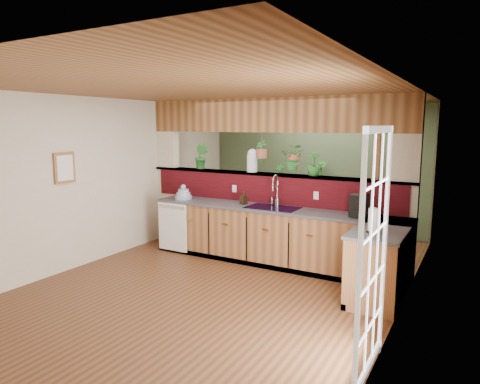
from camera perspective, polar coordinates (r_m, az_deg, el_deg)
The scene contains 28 objects.
ground at distance 6.18m, azimuth -1.79°, elevation -11.61°, with size 4.60×7.00×0.01m, color #532F19.
ceiling at distance 5.81m, azimuth -1.92°, elevation 13.19°, with size 4.60×7.00×0.01m, color brown.
wall_back at distance 9.01m, azimuth 9.83°, elevation 3.25°, with size 4.60×0.02×2.60m, color beige.
wall_left at distance 7.31m, azimuth -17.45°, elevation 1.69°, with size 0.02×7.00×2.60m, color beige.
wall_right at distance 5.07m, azimuth 20.96°, elevation -1.52°, with size 0.02×7.00×2.60m, color beige.
pass_through_partition at distance 7.03m, azimuth 4.08°, elevation 0.91°, with size 4.60×0.21×2.60m.
pass_through_ledge at distance 7.02m, azimuth 3.89°, elevation 2.38°, with size 4.60×0.21×0.04m, color brown.
header_beam at distance 6.98m, azimuth 3.97°, elevation 10.19°, with size 4.60×0.15×0.55m, color brown.
sage_backwall at distance 8.99m, azimuth 9.78°, elevation 3.24°, with size 4.55×0.02×2.55m, color #495C3E.
countertop at distance 6.44m, azimuth 8.70°, elevation -6.67°, with size 4.14×1.52×0.90m.
dishwasher at distance 7.38m, azimuth -9.00°, elevation -4.59°, with size 0.58×0.03×0.82m.
navy_sink at distance 6.67m, azimuth 4.38°, elevation -2.76°, with size 0.82×0.50×0.18m.
french_door at distance 3.88m, azimuth 17.36°, elevation -8.21°, with size 0.06×1.02×2.16m, color white.
framed_print at distance 6.74m, azimuth -22.35°, elevation 3.00°, with size 0.04×0.35×0.45m.
faucet at distance 6.75m, azimuth 4.81°, elevation 0.39°, with size 0.22×0.22×0.50m.
dish_stack at distance 7.45m, azimuth -7.55°, elevation -0.34°, with size 0.29×0.29×0.26m.
soap_dispenser at distance 6.90m, azimuth 0.48°, elevation -0.78°, with size 0.09×0.10×0.21m, color #342412.
coffee_maker at distance 6.17m, azimuth 15.58°, elevation -1.87°, with size 0.17×0.29×0.32m.
paper_towel at distance 5.33m, azimuth 17.35°, elevation -3.68°, with size 0.15×0.15×0.31m.
glass_jar at distance 7.14m, azimuth 1.62°, elevation 4.23°, with size 0.17×0.17×0.39m.
ledge_plant_left at distance 7.67m, azimuth -5.16°, elevation 4.76°, with size 0.25×0.20×0.45m, color #236123.
ledge_plant_right at distance 6.71m, azimuth 9.80°, elevation 3.75°, with size 0.21×0.21×0.38m, color #236123.
hanging_plant_a at distance 7.05m, azimuth 2.89°, elevation 6.36°, with size 0.21×0.17×0.48m.
hanging_plant_b at distance 6.81m, azimuth 7.14°, elevation 6.08°, with size 0.39×0.35×0.52m.
shelving_console at distance 8.92m, azimuth 8.47°, elevation -1.95°, with size 1.43×0.38×0.95m, color black.
shelf_plant_a at distance 9.03m, azimuth 5.30°, elevation 2.56°, with size 0.21×0.14×0.40m, color #236123.
shelf_plant_b at distance 8.71m, azimuth 10.65°, elevation 2.48°, with size 0.27×0.27×0.48m, color #236123.
floor_plant at distance 8.13m, azimuth 14.35°, elevation -4.17°, with size 0.66×0.57×0.73m, color #236123.
Camera 1 is at (3.01, -4.94, 2.16)m, focal length 32.00 mm.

